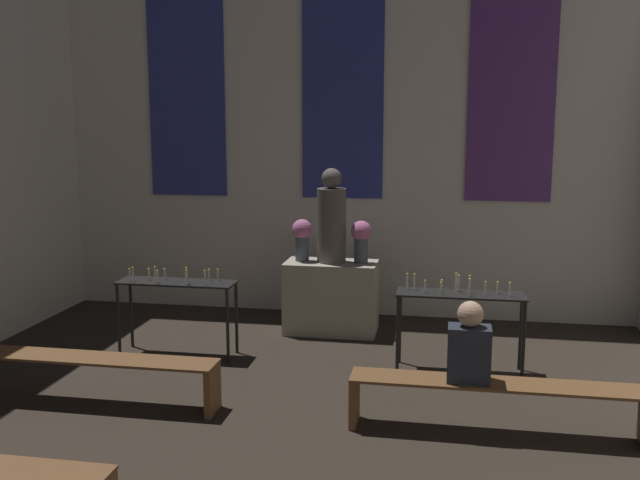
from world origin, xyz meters
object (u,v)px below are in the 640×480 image
(candle_rack_right, at_px, (460,305))
(person_seated, at_px, (469,346))
(pew_back_right, at_px, (496,395))
(flower_vase_right, at_px, (361,238))
(statue, at_px, (331,220))
(candle_rack_left, at_px, (177,292))
(flower_vase_left, at_px, (302,236))
(pew_back_left, at_px, (89,368))
(altar, at_px, (331,297))

(candle_rack_right, height_order, person_seated, person_seated)
(pew_back_right, bearing_deg, candle_rack_right, 100.78)
(flower_vase_right, distance_m, candle_rack_right, 1.76)
(candle_rack_right, bearing_deg, statue, 142.87)
(flower_vase_right, xyz_separation_m, pew_back_right, (1.49, -2.71, -0.86))
(statue, distance_m, person_seated, 3.23)
(candle_rack_left, xyz_separation_m, candle_rack_right, (3.15, 0.00, 0.00))
(flower_vase_right, relative_size, pew_back_right, 0.21)
(flower_vase_left, height_order, flower_vase_right, same)
(pew_back_right, bearing_deg, pew_back_left, 180.00)
(person_seated, bearing_deg, pew_back_left, -180.00)
(flower_vase_left, distance_m, flower_vase_right, 0.74)
(altar, relative_size, pew_back_right, 0.46)
(flower_vase_left, bearing_deg, pew_back_right, -50.51)
(flower_vase_left, distance_m, candle_rack_right, 2.33)
(flower_vase_left, bearing_deg, candle_rack_left, -135.24)
(flower_vase_left, xyz_separation_m, pew_back_left, (-1.49, -2.71, -0.86))
(candle_rack_right, xyz_separation_m, pew_back_right, (0.29, -1.52, -0.38))
(altar, bearing_deg, flower_vase_right, 0.00)
(candle_rack_right, bearing_deg, pew_back_right, -79.22)
(candle_rack_left, distance_m, pew_back_right, 3.78)
(altar, relative_size, candle_rack_left, 0.85)
(flower_vase_right, height_order, pew_back_right, flower_vase_right)
(candle_rack_left, bearing_deg, altar, 37.14)
(flower_vase_left, bearing_deg, altar, -0.00)
(altar, distance_m, pew_back_left, 3.29)
(pew_back_right, bearing_deg, candle_rack_left, 156.19)
(candle_rack_left, height_order, person_seated, person_seated)
(pew_back_right, bearing_deg, person_seated, 180.00)
(statue, xyz_separation_m, flower_vase_left, (-0.37, 0.00, -0.22))
(altar, xyz_separation_m, candle_rack_right, (1.57, -1.19, 0.28))
(candle_rack_right, relative_size, pew_back_right, 0.54)
(flower_vase_left, distance_m, pew_back_left, 3.21)
(statue, bearing_deg, flower_vase_right, 0.00)
(statue, relative_size, person_seated, 1.68)
(candle_rack_left, relative_size, pew_back_right, 0.54)
(candle_rack_left, bearing_deg, candle_rack_right, 0.07)
(statue, xyz_separation_m, person_seated, (1.63, -2.71, -0.66))
(flower_vase_left, height_order, candle_rack_right, flower_vase_left)
(altar, xyz_separation_m, pew_back_right, (1.86, -2.71, -0.10))
(flower_vase_right, xyz_separation_m, candle_rack_right, (1.20, -1.19, -0.48))
(pew_back_right, xyz_separation_m, person_seated, (-0.24, 0.00, 0.42))
(altar, relative_size, pew_back_left, 0.46)
(pew_back_right, bearing_deg, flower_vase_right, 118.78)
(candle_rack_right, bearing_deg, flower_vase_left, 148.53)
(altar, distance_m, flower_vase_right, 0.85)
(candle_rack_right, bearing_deg, altar, 142.87)
(candle_rack_right, bearing_deg, flower_vase_right, 135.23)
(statue, relative_size, candle_rack_left, 0.87)
(flower_vase_left, bearing_deg, flower_vase_right, 0.00)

